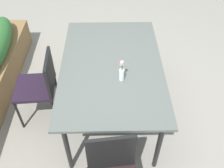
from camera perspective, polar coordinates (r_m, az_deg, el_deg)
The scene contains 4 objects.
ground_plane at distance 3.20m, azimuth -0.57°, elevation -7.37°, with size 12.00×12.00×0.00m, color gray.
dining_table at distance 2.72m, azimuth -0.00°, elevation 3.60°, with size 1.69×1.08×0.79m.
chair_far_side at distance 2.96m, azimuth -15.88°, elevation 0.04°, with size 0.47×0.47×0.88m.
flower_vase at distance 2.44m, azimuth 2.31°, elevation 2.88°, with size 0.05×0.05×0.24m.
Camera 1 is at (-1.95, 0.00, 2.53)m, focal length 40.27 mm.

